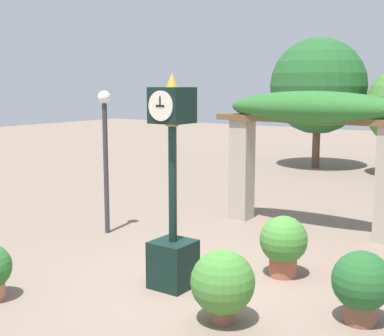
{
  "coord_description": "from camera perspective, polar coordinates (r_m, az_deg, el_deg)",
  "views": [
    {
      "loc": [
        4.35,
        -6.48,
        3.05
      ],
      "look_at": [
        -0.36,
        0.23,
        1.77
      ],
      "focal_mm": 50.0,
      "sensor_mm": 36.0,
      "label": 1
    }
  ],
  "objects": [
    {
      "name": "potted_plant_near_right",
      "position": [
        7.02,
        3.29,
        -12.17
      ],
      "size": [
        0.84,
        0.84,
        0.97
      ],
      "color": "brown",
      "rests_on": "ground"
    },
    {
      "name": "pergola",
      "position": [
        11.4,
        12.59,
        4.55
      ],
      "size": [
        4.31,
        1.04,
        2.93
      ],
      "color": "#A89E89",
      "rests_on": "ground"
    },
    {
      "name": "potted_plant_near_left",
      "position": [
        8.75,
        9.74,
        -7.88
      ],
      "size": [
        0.77,
        0.77,
        0.99
      ],
      "color": "#9E563D",
      "rests_on": "ground"
    },
    {
      "name": "potted_plant_far_right",
      "position": [
        7.34,
        17.64,
        -11.71
      ],
      "size": [
        0.77,
        0.77,
        0.95
      ],
      "color": "brown",
      "rests_on": "ground"
    },
    {
      "name": "pedestal_clock",
      "position": [
        7.99,
        -2.07,
        -3.74
      ],
      "size": [
        0.59,
        0.59,
        3.22
      ],
      "color": "black",
      "rests_on": "ground"
    },
    {
      "name": "ground_plane",
      "position": [
        8.38,
        1.15,
        -12.5
      ],
      "size": [
        60.0,
        60.0,
        0.0
      ],
      "primitive_type": "plane",
      "color": "#7F6B5B"
    },
    {
      "name": "lamp_post",
      "position": [
        11.02,
        -9.24,
        2.85
      ],
      "size": [
        0.26,
        0.26,
        2.94
      ],
      "color": "#333338",
      "rests_on": "ground"
    }
  ]
}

